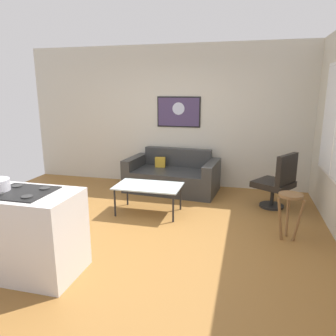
% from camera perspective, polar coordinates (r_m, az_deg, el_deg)
% --- Properties ---
extents(ground, '(6.40, 6.40, 0.04)m').
position_cam_1_polar(ground, '(4.58, -5.17, -11.27)').
color(ground, olive).
extents(back_wall, '(6.40, 0.05, 2.80)m').
position_cam_1_polar(back_wall, '(6.51, 1.71, 9.20)').
color(back_wall, beige).
rests_on(back_wall, ground).
extents(couch, '(1.81, 1.08, 0.78)m').
position_cam_1_polar(couch, '(6.21, 0.80, -1.58)').
color(couch, '#2E3030').
rests_on(couch, ground).
extents(coffee_table, '(1.03, 0.63, 0.46)m').
position_cam_1_polar(coffee_table, '(5.02, -3.54, -3.52)').
color(coffee_table, silver).
rests_on(coffee_table, ground).
extents(armchair, '(0.77, 0.77, 0.93)m').
position_cam_1_polar(armchair, '(5.51, 19.14, -2.30)').
color(armchair, black).
rests_on(armchair, ground).
extents(bar_stool, '(0.35, 0.35, 0.62)m').
position_cam_1_polar(bar_stool, '(4.41, 21.09, -6.18)').
color(bar_stool, brown).
rests_on(bar_stool, ground).
extents(kitchen_counter, '(1.74, 0.67, 0.92)m').
position_cam_1_polar(kitchen_counter, '(3.92, -27.74, -9.82)').
color(kitchen_counter, silver).
rests_on(kitchen_counter, ground).
extents(wall_painting, '(0.88, 0.03, 0.61)m').
position_cam_1_polar(wall_painting, '(6.45, 1.92, 10.06)').
color(wall_painting, black).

